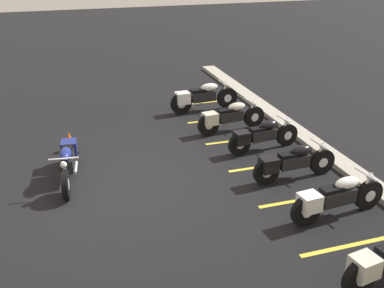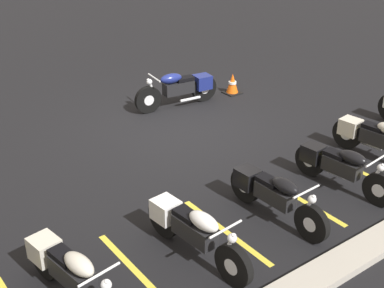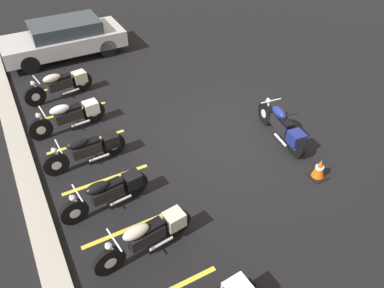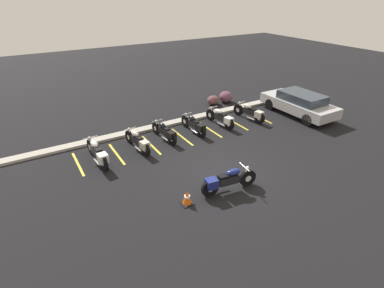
{
  "view_description": "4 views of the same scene",
  "coord_description": "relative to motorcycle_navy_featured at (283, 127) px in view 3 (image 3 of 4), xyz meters",
  "views": [
    {
      "loc": [
        8.67,
        -1.06,
        4.88
      ],
      "look_at": [
        0.3,
        1.6,
        0.94
      ],
      "focal_mm": 42.0,
      "sensor_mm": 36.0,
      "label": 1
    },
    {
      "loc": [
        6.21,
        8.85,
        5.02
      ],
      "look_at": [
        0.81,
        1.55,
        0.43
      ],
      "focal_mm": 50.0,
      "sensor_mm": 36.0,
      "label": 2
    },
    {
      "loc": [
        -6.52,
        4.86,
        6.27
      ],
      "look_at": [
        -0.35,
        1.52,
        0.56
      ],
      "focal_mm": 35.0,
      "sensor_mm": 36.0,
      "label": 3
    },
    {
      "loc": [
        -6.2,
        -7.79,
        6.43
      ],
      "look_at": [
        -0.52,
        1.72,
        0.62
      ],
      "focal_mm": 28.0,
      "sensor_mm": 36.0,
      "label": 4
    }
  ],
  "objects": [
    {
      "name": "stall_line_4",
      "position": [
        2.41,
        4.61,
        -0.45
      ],
      "size": [
        0.1,
        2.1,
        0.0
      ],
      "primitive_type": "cube",
      "color": "gold",
      "rests_on": "ground"
    },
    {
      "name": "stall_line_6",
      "position": [
        5.68,
        4.61,
        -0.45
      ],
      "size": [
        0.1,
        2.1,
        0.0
      ],
      "primitive_type": "cube",
      "color": "gold",
      "rests_on": "ground"
    },
    {
      "name": "motorcycle_navy_featured",
      "position": [
        0.0,
        0.0,
        0.0
      ],
      "size": [
        2.17,
        0.66,
        0.85
      ],
      "rotation": [
        0.0,
        0.0,
        -0.12
      ],
      "color": "black",
      "rests_on": "ground"
    },
    {
      "name": "stall_line_3",
      "position": [
        0.78,
        4.61,
        -0.45
      ],
      "size": [
        0.1,
        2.1,
        0.0
      ],
      "primitive_type": "cube",
      "color": "gold",
      "rests_on": "ground"
    },
    {
      "name": "parked_bike_2",
      "position": [
        -0.06,
        4.75,
        -0.03
      ],
      "size": [
        0.6,
        2.02,
        0.79
      ],
      "rotation": [
        0.0,
        0.0,
        1.68
      ],
      "color": "black",
      "rests_on": "ground"
    },
    {
      "name": "stall_line_2",
      "position": [
        -0.85,
        4.61,
        -0.45
      ],
      "size": [
        0.1,
        2.1,
        0.0
      ],
      "primitive_type": "cube",
      "color": "gold",
      "rests_on": "ground"
    },
    {
      "name": "car_silver",
      "position": [
        7.86,
        3.76,
        0.23
      ],
      "size": [
        1.8,
        4.3,
        1.29
      ],
      "rotation": [
        0.0,
        0.0,
        1.57
      ],
      "color": "black",
      "rests_on": "ground"
    },
    {
      "name": "ground",
      "position": [
        0.72,
        0.99,
        -0.45
      ],
      "size": [
        60.0,
        60.0,
        0.0
      ],
      "primitive_type": "plane",
      "color": "black"
    },
    {
      "name": "concrete_curb",
      "position": [
        0.72,
        6.25,
        -0.39
      ],
      "size": [
        18.0,
        0.5,
        0.12
      ],
      "primitive_type": "cube",
      "color": "#A8A399",
      "rests_on": "ground"
    },
    {
      "name": "parked_bike_5",
      "position": [
        5.0,
        4.57,
        -0.01
      ],
      "size": [
        0.69,
        2.13,
        0.84
      ],
      "rotation": [
        0.0,
        0.0,
        1.72
      ],
      "color": "black",
      "rests_on": "ground"
    },
    {
      "name": "parked_bike_4",
      "position": [
        3.18,
        4.75,
        -0.01
      ],
      "size": [
        0.6,
        2.12,
        0.84
      ],
      "rotation": [
        0.0,
        0.0,
        1.66
      ],
      "color": "black",
      "rests_on": "ground"
    },
    {
      "name": "stall_line_5",
      "position": [
        4.05,
        4.61,
        -0.45
      ],
      "size": [
        0.1,
        2.1,
        0.0
      ],
      "primitive_type": "cube",
      "color": "gold",
      "rests_on": "ground"
    },
    {
      "name": "parked_bike_1",
      "position": [
        -1.51,
        4.46,
        -0.01
      ],
      "size": [
        0.64,
        2.1,
        0.83
      ],
      "rotation": [
        0.0,
        0.0,
        1.7
      ],
      "color": "black",
      "rests_on": "ground"
    },
    {
      "name": "traffic_cone",
      "position": [
        -1.53,
        0.12,
        -0.21
      ],
      "size": [
        0.4,
        0.4,
        0.52
      ],
      "color": "black",
      "rests_on": "ground"
    },
    {
      "name": "parked_bike_3",
      "position": [
        1.55,
        4.73,
        -0.02
      ],
      "size": [
        0.58,
        2.06,
        0.81
      ],
      "rotation": [
        0.0,
        0.0,
        1.62
      ],
      "color": "black",
      "rests_on": "ground"
    }
  ]
}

